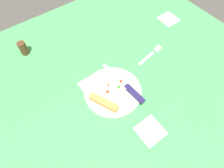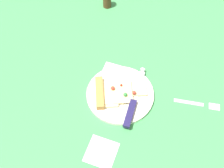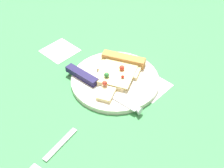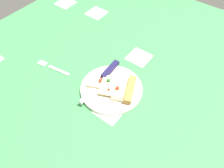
# 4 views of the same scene
# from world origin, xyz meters

# --- Properties ---
(ground_plane) EXTENTS (1.41, 1.41, 0.03)m
(ground_plane) POSITION_xyz_m (0.00, 0.00, -0.01)
(ground_plane) COLOR #3D8C4C
(ground_plane) RESTS_ON ground
(plate) EXTENTS (0.23, 0.23, 0.01)m
(plate) POSITION_xyz_m (-0.08, -0.01, 0.01)
(plate) COLOR silver
(plate) RESTS_ON ground_plane
(pizza_slice) EXTENTS (0.15, 0.19, 0.03)m
(pizza_slice) POSITION_xyz_m (-0.07, -0.04, 0.02)
(pizza_slice) COLOR beige
(pizza_slice) RESTS_ON plate
(knife) EXTENTS (0.24, 0.04, 0.02)m
(knife) POSITION_xyz_m (-0.06, 0.04, 0.02)
(knife) COLOR silver
(knife) RESTS_ON plate
(pepper_shaker) EXTENTS (0.04, 0.04, 0.06)m
(pepper_shaker) POSITION_xyz_m (-0.49, -0.21, 0.03)
(pepper_shaker) COLOR #4C2D19
(pepper_shaker) RESTS_ON ground_plane
(fork) EXTENTS (0.04, 0.15, 0.01)m
(fork) POSITION_xyz_m (-0.14, 0.25, 0.00)
(fork) COLOR silver
(fork) RESTS_ON ground_plane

